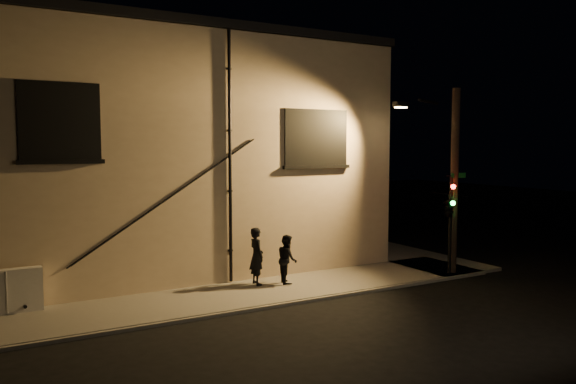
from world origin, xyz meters
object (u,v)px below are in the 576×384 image
traffic_signal (449,207)px  pedestrian_b (287,259)px  utility_cabinet (6,292)px  streetlamp_pole (451,176)px  pedestrian_a (257,256)px

traffic_signal → pedestrian_b: bearing=162.8°
utility_cabinet → pedestrian_b: (8.37, -0.78, 0.20)m
pedestrian_b → streetlamp_pole: bearing=-86.4°
utility_cabinet → streetlamp_pole: 14.73m
pedestrian_a → traffic_signal: (6.55, -2.07, 1.48)m
pedestrian_b → streetlamp_pole: size_ratio=0.24×
utility_cabinet → traffic_signal: size_ratio=0.51×
pedestrian_a → pedestrian_b: 1.04m
traffic_signal → streetlamp_pole: streetlamp_pole is taller
pedestrian_a → pedestrian_b: size_ratio=1.17×
pedestrian_a → streetlamp_pole: 7.55m
pedestrian_b → traffic_signal: 6.06m
pedestrian_a → pedestrian_b: bearing=-107.3°
utility_cabinet → pedestrian_a: (7.40, -0.45, 0.34)m
utility_cabinet → traffic_signal: bearing=-10.2°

